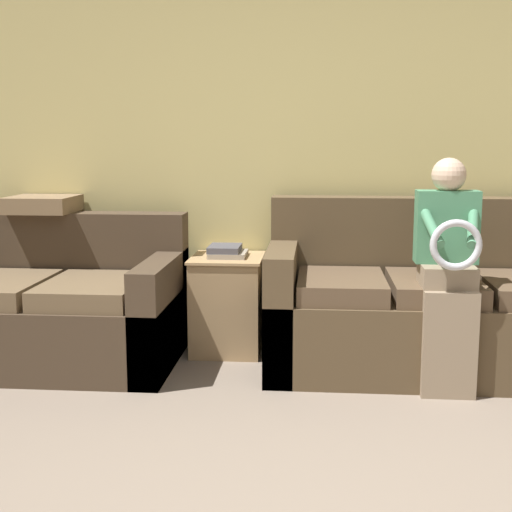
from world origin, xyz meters
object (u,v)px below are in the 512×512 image
(couch_side, at_px, (55,310))
(book_stack, at_px, (227,251))
(throw_pillow, at_px, (43,204))
(child_left_seated, at_px, (448,265))
(side_shelf, at_px, (227,302))
(couch_main, at_px, (429,309))

(couch_side, bearing_deg, book_stack, 15.77)
(couch_side, height_order, throw_pillow, throw_pillow)
(throw_pillow, bearing_deg, book_stack, -2.60)
(child_left_seated, bearing_deg, couch_side, 171.98)
(side_shelf, distance_m, book_stack, 0.32)
(side_shelf, bearing_deg, child_left_seated, -25.82)
(couch_side, distance_m, side_shelf, 1.03)
(couch_side, xyz_separation_m, book_stack, (0.99, 0.28, 0.32))
(couch_main, height_order, side_shelf, couch_main)
(couch_side, distance_m, child_left_seated, 2.26)
(couch_side, height_order, side_shelf, couch_side)
(child_left_seated, bearing_deg, side_shelf, 154.18)
(couch_main, bearing_deg, book_stack, 169.90)
(couch_side, xyz_separation_m, child_left_seated, (2.21, -0.31, 0.36))
(couch_side, xyz_separation_m, side_shelf, (0.99, 0.28, 0.00))
(side_shelf, relative_size, throw_pillow, 1.49)
(throw_pillow, bearing_deg, couch_side, -61.92)
(book_stack, relative_size, throw_pillow, 0.64)
(side_shelf, distance_m, throw_pillow, 1.31)
(side_shelf, bearing_deg, couch_side, -164.30)
(couch_main, distance_m, couch_side, 2.18)
(child_left_seated, bearing_deg, couch_main, 94.13)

